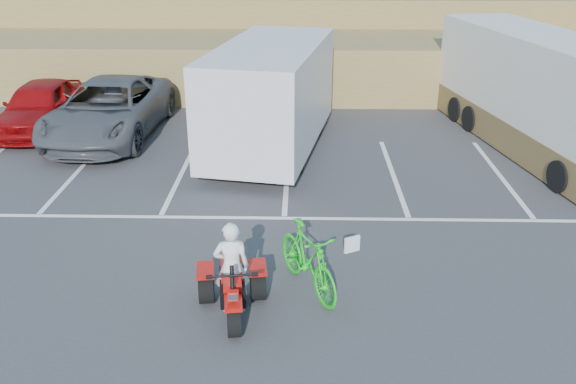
{
  "coord_description": "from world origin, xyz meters",
  "views": [
    {
      "loc": [
        0.35,
        -9.44,
        5.83
      ],
      "look_at": [
        0.1,
        1.54,
        1.0
      ],
      "focal_mm": 38.0,
      "sensor_mm": 36.0,
      "label": 1
    }
  ],
  "objects_px": {
    "grey_pickup": "(109,109)",
    "quad_atv_blue": "(228,152)",
    "cargo_trailer": "(271,95)",
    "rv_motorhome": "(538,101)",
    "rider": "(232,267)",
    "quad_atv_green": "(280,139)",
    "red_car": "(40,106)",
    "green_dirt_bike": "(308,259)",
    "red_trike_atv": "(234,314)"
  },
  "relations": [
    {
      "from": "grey_pickup",
      "to": "quad_atv_green",
      "type": "distance_m",
      "value": 5.14
    },
    {
      "from": "green_dirt_bike",
      "to": "rv_motorhome",
      "type": "xyz_separation_m",
      "value": [
        6.42,
        7.54,
        0.75
      ]
    },
    {
      "from": "red_trike_atv",
      "to": "rider",
      "type": "relative_size",
      "value": 0.97
    },
    {
      "from": "red_car",
      "to": "quad_atv_green",
      "type": "relative_size",
      "value": 3.41
    },
    {
      "from": "red_trike_atv",
      "to": "quad_atv_green",
      "type": "bearing_deg",
      "value": 79.46
    },
    {
      "from": "rv_motorhome",
      "to": "grey_pickup",
      "type": "bearing_deg",
      "value": 165.1
    },
    {
      "from": "rider",
      "to": "red_car",
      "type": "height_order",
      "value": "rider"
    },
    {
      "from": "grey_pickup",
      "to": "quad_atv_blue",
      "type": "relative_size",
      "value": 3.99
    },
    {
      "from": "rider",
      "to": "green_dirt_bike",
      "type": "relative_size",
      "value": 0.79
    },
    {
      "from": "red_trike_atv",
      "to": "quad_atv_green",
      "type": "xyz_separation_m",
      "value": [
        0.45,
        8.89,
        0.0
      ]
    },
    {
      "from": "quad_atv_green",
      "to": "grey_pickup",
      "type": "bearing_deg",
      "value": 162.82
    },
    {
      "from": "green_dirt_bike",
      "to": "cargo_trailer",
      "type": "relative_size",
      "value": 0.3
    },
    {
      "from": "red_trike_atv",
      "to": "red_car",
      "type": "bearing_deg",
      "value": 118.04
    },
    {
      "from": "green_dirt_bike",
      "to": "grey_pickup",
      "type": "xyz_separation_m",
      "value": [
        -5.83,
        8.31,
        0.22
      ]
    },
    {
      "from": "red_trike_atv",
      "to": "grey_pickup",
      "type": "relative_size",
      "value": 0.26
    },
    {
      "from": "rv_motorhome",
      "to": "quad_atv_blue",
      "type": "xyz_separation_m",
      "value": [
        -8.6,
        -0.6,
        -1.35
      ]
    },
    {
      "from": "rv_motorhome",
      "to": "quad_atv_green",
      "type": "xyz_separation_m",
      "value": [
        -7.18,
        0.59,
        -1.35
      ]
    },
    {
      "from": "green_dirt_bike",
      "to": "rv_motorhome",
      "type": "height_order",
      "value": "rv_motorhome"
    },
    {
      "from": "cargo_trailer",
      "to": "quad_atv_blue",
      "type": "xyz_separation_m",
      "value": [
        -1.21,
        -0.25,
        -1.59
      ]
    },
    {
      "from": "grey_pickup",
      "to": "quad_atv_green",
      "type": "bearing_deg",
      "value": 0.41
    },
    {
      "from": "red_car",
      "to": "rv_motorhome",
      "type": "xyz_separation_m",
      "value": [
        14.53,
        -1.31,
        0.6
      ]
    },
    {
      "from": "grey_pickup",
      "to": "cargo_trailer",
      "type": "height_order",
      "value": "cargo_trailer"
    },
    {
      "from": "rv_motorhome",
      "to": "rider",
      "type": "bearing_deg",
      "value": -144.45
    },
    {
      "from": "cargo_trailer",
      "to": "red_trike_atv",
      "type": "bearing_deg",
      "value": -81.5
    },
    {
      "from": "rv_motorhome",
      "to": "red_trike_atv",
      "type": "bearing_deg",
      "value": -143.86
    },
    {
      "from": "cargo_trailer",
      "to": "quad_atv_green",
      "type": "xyz_separation_m",
      "value": [
        0.21,
        0.93,
        -1.59
      ]
    },
    {
      "from": "red_car",
      "to": "cargo_trailer",
      "type": "height_order",
      "value": "cargo_trailer"
    },
    {
      "from": "rider",
      "to": "green_dirt_bike",
      "type": "bearing_deg",
      "value": -160.91
    },
    {
      "from": "red_car",
      "to": "quad_atv_blue",
      "type": "height_order",
      "value": "red_car"
    },
    {
      "from": "quad_atv_green",
      "to": "quad_atv_blue",
      "type": "bearing_deg",
      "value": -155.29
    },
    {
      "from": "rider",
      "to": "grey_pickup",
      "type": "bearing_deg",
      "value": -70.37
    },
    {
      "from": "rider",
      "to": "rv_motorhome",
      "type": "bearing_deg",
      "value": -140.78
    },
    {
      "from": "cargo_trailer",
      "to": "red_car",
      "type": "bearing_deg",
      "value": 177.22
    },
    {
      "from": "cargo_trailer",
      "to": "rv_motorhome",
      "type": "relative_size",
      "value": 0.75
    },
    {
      "from": "quad_atv_blue",
      "to": "green_dirt_bike",
      "type": "bearing_deg",
      "value": -75.86
    },
    {
      "from": "rv_motorhome",
      "to": "quad_atv_green",
      "type": "bearing_deg",
      "value": 164.05
    },
    {
      "from": "red_car",
      "to": "quad_atv_blue",
      "type": "xyz_separation_m",
      "value": [
        5.94,
        -1.91,
        -0.75
      ]
    },
    {
      "from": "rider",
      "to": "quad_atv_blue",
      "type": "height_order",
      "value": "rider"
    },
    {
      "from": "red_trike_atv",
      "to": "quad_atv_blue",
      "type": "xyz_separation_m",
      "value": [
        -0.97,
        7.71,
        0.0
      ]
    },
    {
      "from": "grey_pickup",
      "to": "quad_atv_blue",
      "type": "height_order",
      "value": "grey_pickup"
    },
    {
      "from": "rv_motorhome",
      "to": "quad_atv_blue",
      "type": "relative_size",
      "value": 5.98
    },
    {
      "from": "grey_pickup",
      "to": "cargo_trailer",
      "type": "xyz_separation_m",
      "value": [
        4.87,
        -1.12,
        0.76
      ]
    },
    {
      "from": "quad_atv_green",
      "to": "cargo_trailer",
      "type": "bearing_deg",
      "value": -117.68
    },
    {
      "from": "quad_atv_blue",
      "to": "red_car",
      "type": "bearing_deg",
      "value": 158.96
    },
    {
      "from": "cargo_trailer",
      "to": "quad_atv_blue",
      "type": "relative_size",
      "value": 4.46
    },
    {
      "from": "cargo_trailer",
      "to": "grey_pickup",
      "type": "bearing_deg",
      "value": 177.32
    },
    {
      "from": "grey_pickup",
      "to": "cargo_trailer",
      "type": "distance_m",
      "value": 5.05
    },
    {
      "from": "cargo_trailer",
      "to": "quad_atv_green",
      "type": "relative_size",
      "value": 5.11
    },
    {
      "from": "rv_motorhome",
      "to": "quad_atv_blue",
      "type": "height_order",
      "value": "rv_motorhome"
    },
    {
      "from": "red_car",
      "to": "rider",
      "type": "bearing_deg",
      "value": -55.93
    }
  ]
}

